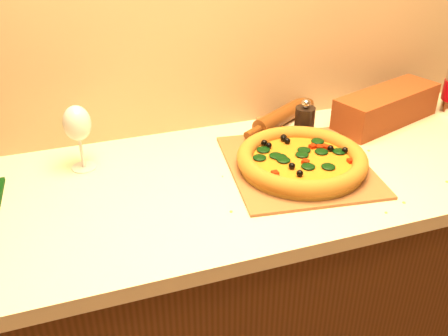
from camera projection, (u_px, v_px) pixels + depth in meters
cabinet at (227, 303)px, 1.59m from camera, size 2.80×0.65×0.86m
countertop at (228, 183)px, 1.37m from camera, size 2.84×0.68×0.04m
pizza_peel at (296, 162)px, 1.42m from camera, size 0.43×0.60×0.01m
pizza at (302, 160)px, 1.38m from camera, size 0.36×0.36×0.05m
pepper_grinder at (305, 120)px, 1.57m from camera, size 0.06×0.06×0.12m
rolling_pin at (284, 115)px, 1.65m from camera, size 0.36×0.23×0.06m
bread_bag at (386, 107)px, 1.64m from camera, size 0.42×0.25×0.11m
wine_glass at (77, 125)px, 1.34m from camera, size 0.08×0.08×0.19m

